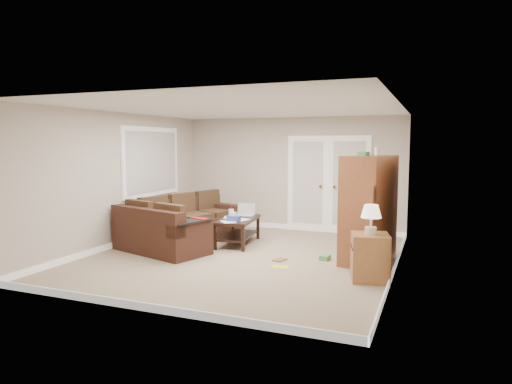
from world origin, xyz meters
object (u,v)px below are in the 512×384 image
at_px(sectional_sofa, 178,228).
at_px(coffee_table, 238,230).
at_px(tv_armoire, 368,209).
at_px(side_cabinet, 370,253).

distance_m(sectional_sofa, coffee_table, 1.15).
relative_size(sectional_sofa, coffee_table, 2.33).
bearing_deg(tv_armoire, side_cabinet, -67.52).
xyz_separation_m(coffee_table, tv_armoire, (2.50, -0.48, 0.60)).
bearing_deg(side_cabinet, coffee_table, 137.25).
height_order(coffee_table, side_cabinet, side_cabinet).
xyz_separation_m(tv_armoire, side_cabinet, (0.17, -0.98, -0.49)).
distance_m(coffee_table, side_cabinet, 3.05).
bearing_deg(sectional_sofa, tv_armoire, 16.06).
height_order(sectional_sofa, coffee_table, coffee_table).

